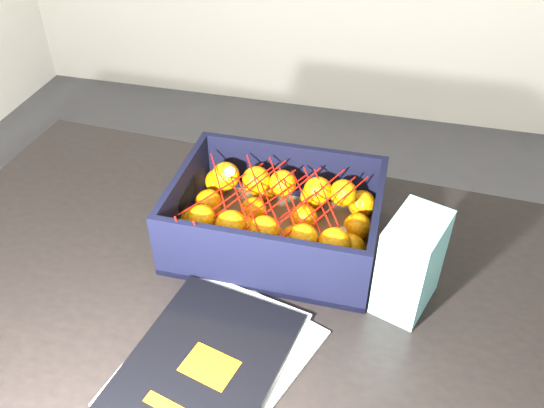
% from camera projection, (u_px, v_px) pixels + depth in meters
% --- Properties ---
extents(table, '(1.24, 0.86, 0.75)m').
position_uv_depth(table, '(234.00, 328.00, 1.00)').
color(table, black).
rests_on(table, ground).
extents(magazine_stack, '(0.30, 0.34, 0.02)m').
position_uv_depth(magazine_stack, '(211.00, 361.00, 0.82)').
color(magazine_stack, silver).
rests_on(magazine_stack, table).
extents(produce_crate, '(0.36, 0.27, 0.13)m').
position_uv_depth(produce_crate, '(276.00, 223.00, 1.01)').
color(produce_crate, brown).
rests_on(produce_crate, table).
extents(clementine_heap, '(0.34, 0.25, 0.10)m').
position_uv_depth(clementine_heap, '(275.00, 219.00, 1.00)').
color(clementine_heap, orange).
rests_on(clementine_heap, produce_crate).
extents(mesh_net, '(0.30, 0.24, 0.09)m').
position_uv_depth(mesh_net, '(272.00, 201.00, 0.97)').
color(mesh_net, red).
rests_on(mesh_net, clementine_heap).
extents(retail_carton, '(0.11, 0.13, 0.17)m').
position_uv_depth(retail_carton, '(411.00, 263.00, 0.87)').
color(retail_carton, silver).
rests_on(retail_carton, table).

